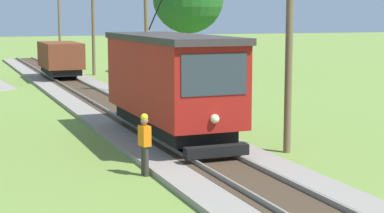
# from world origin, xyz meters

# --- Properties ---
(red_tram) EXTENTS (2.60, 8.54, 4.79)m
(red_tram) POSITION_xyz_m (0.00, 15.62, 2.19)
(red_tram) COLOR maroon
(red_tram) RESTS_ON rail_right
(freight_car) EXTENTS (2.40, 5.20, 2.31)m
(freight_car) POSITION_xyz_m (0.00, 38.46, 1.56)
(freight_car) COLOR brown
(freight_car) RESTS_ON rail_right
(utility_pole_near_tram) EXTENTS (1.40, 0.27, 6.99)m
(utility_pole_near_tram) POSITION_xyz_m (3.02, 12.55, 3.59)
(utility_pole_near_tram) COLOR brown
(utility_pole_near_tram) RESTS_ON ground
(utility_pole_mid) EXTENTS (1.40, 0.56, 6.65)m
(utility_pole_mid) POSITION_xyz_m (3.02, 28.14, 3.42)
(utility_pole_mid) COLOR brown
(utility_pole_mid) RESTS_ON ground
(utility_pole_far) EXTENTS (1.40, 0.40, 8.16)m
(utility_pole_far) POSITION_xyz_m (3.02, 41.59, 4.18)
(utility_pole_far) COLOR brown
(utility_pole_far) RESTS_ON ground
(utility_pole_distant) EXTENTS (1.40, 0.27, 6.83)m
(utility_pole_distant) POSITION_xyz_m (3.02, 56.46, 3.51)
(utility_pole_distant) COLOR brown
(utility_pole_distant) RESTS_ON ground
(track_worker) EXTENTS (0.30, 0.41, 1.78)m
(track_worker) POSITION_xyz_m (-2.28, 11.28, 0.98)
(track_worker) COLOR #38332D
(track_worker) RESTS_ON ground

